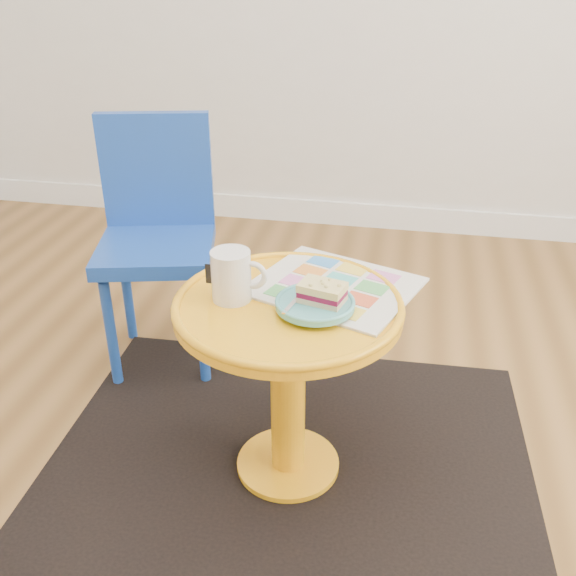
% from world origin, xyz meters
% --- Properties ---
extents(floor, '(4.00, 4.00, 0.00)m').
position_xyz_m(floor, '(0.00, 0.00, 0.00)').
color(floor, brown).
rests_on(floor, ground).
extents(room_walls, '(4.00, 4.00, 4.00)m').
position_xyz_m(room_walls, '(-0.99, 0.99, 0.06)').
color(room_walls, silver).
rests_on(room_walls, ground).
extents(rug, '(1.34, 1.14, 0.01)m').
position_xyz_m(rug, '(0.01, 0.25, 0.00)').
color(rug, black).
rests_on(rug, ground).
extents(side_table, '(0.54, 0.54, 0.51)m').
position_xyz_m(side_table, '(0.01, 0.25, 0.37)').
color(side_table, '#F8A714').
rests_on(side_table, ground).
extents(chair, '(0.43, 0.43, 0.80)m').
position_xyz_m(chair, '(-0.51, 0.75, 0.46)').
color(chair, '#1944A8').
rests_on(chair, ground).
extents(newspaper, '(0.46, 0.42, 0.01)m').
position_xyz_m(newspaper, '(0.11, 0.35, 0.52)').
color(newspaper, silver).
rests_on(newspaper, side_table).
extents(mug, '(0.13, 0.09, 0.12)m').
position_xyz_m(mug, '(-0.12, 0.24, 0.58)').
color(mug, silver).
rests_on(mug, side_table).
extents(plate, '(0.18, 0.18, 0.02)m').
position_xyz_m(plate, '(0.08, 0.22, 0.53)').
color(plate, '#51AAAB').
rests_on(plate, newspaper).
extents(cake_slice, '(0.11, 0.09, 0.04)m').
position_xyz_m(cake_slice, '(0.10, 0.23, 0.56)').
color(cake_slice, '#D3BC8C').
rests_on(cake_slice, plate).
extents(fork, '(0.05, 0.14, 0.00)m').
position_xyz_m(fork, '(0.04, 0.23, 0.54)').
color(fork, silver).
rests_on(fork, plate).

